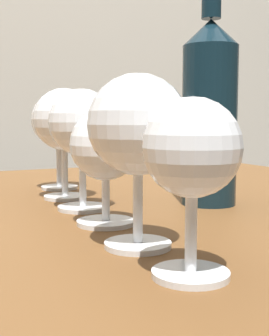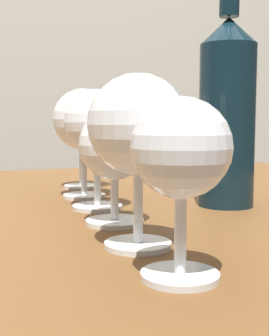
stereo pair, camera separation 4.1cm
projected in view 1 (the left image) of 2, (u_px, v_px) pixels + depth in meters
The scene contains 8 objects.
dining_table at pixel (63, 271), 0.65m from camera, with size 1.21×0.91×0.75m.
wine_glass_rose at pixel (190, 154), 0.33m from camera, with size 0.07×0.07×0.13m.
wine_glass_white at pixel (134, 127), 0.41m from camera, with size 0.09×0.09×0.16m.
wine_glass_port at pixel (105, 149), 0.51m from camera, with size 0.08×0.08×0.13m.
wine_glass_amber at pixel (82, 125), 0.59m from camera, with size 0.09×0.09×0.16m.
wine_glass_cabernet at pixel (64, 122), 0.67m from camera, with size 0.09×0.09×0.16m.
wine_glass_merlot at pixel (58, 122), 0.77m from camera, with size 0.09×0.09×0.16m.
wine_bottle at pixel (210, 108), 0.63m from camera, with size 0.07×0.07×0.34m.
Camera 1 is at (-0.18, -0.62, 0.87)m, focal length 49.59 mm.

